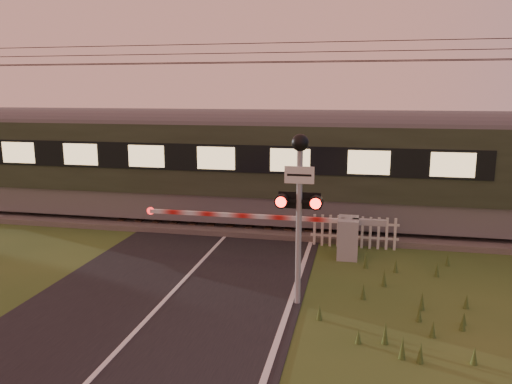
# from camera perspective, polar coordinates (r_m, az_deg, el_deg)

# --- Properties ---
(ground) EXTENTS (160.00, 160.00, 0.00)m
(ground) POSITION_cam_1_polar(r_m,az_deg,el_deg) (11.70, -10.00, -11.80)
(ground) COLOR #2C4A1C
(ground) RESTS_ON ground
(road) EXTENTS (6.00, 140.00, 0.03)m
(road) POSITION_cam_1_polar(r_m,az_deg,el_deg) (11.49, -10.36, -12.20)
(road) COLOR black
(road) RESTS_ON ground
(track_bed) EXTENTS (140.00, 3.40, 0.39)m
(track_bed) POSITION_cam_1_polar(r_m,az_deg,el_deg) (17.54, -2.15, -3.45)
(track_bed) COLOR #47423D
(track_bed) RESTS_ON ground
(overhead_wires) EXTENTS (120.00, 0.62, 0.62)m
(overhead_wires) POSITION_cam_1_polar(r_m,az_deg,el_deg) (16.98, -2.30, 15.33)
(overhead_wires) COLOR black
(overhead_wires) RESTS_ON ground
(boom_gate) EXTENTS (7.01, 0.87, 1.15)m
(boom_gate) POSITION_cam_1_polar(r_m,az_deg,el_deg) (14.21, 9.14, -4.83)
(boom_gate) COLOR gray
(boom_gate) RESTS_ON ground
(crossing_signal) EXTENTS (0.95, 0.37, 3.72)m
(crossing_signal) POSITION_cam_1_polar(r_m,az_deg,el_deg) (10.49, 4.98, 0.29)
(crossing_signal) COLOR gray
(crossing_signal) RESTS_ON ground
(picket_fence) EXTENTS (2.58, 0.08, 0.96)m
(picket_fence) POSITION_cam_1_polar(r_m,az_deg,el_deg) (15.11, 11.15, -4.48)
(picket_fence) COLOR silver
(picket_fence) RESTS_ON ground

